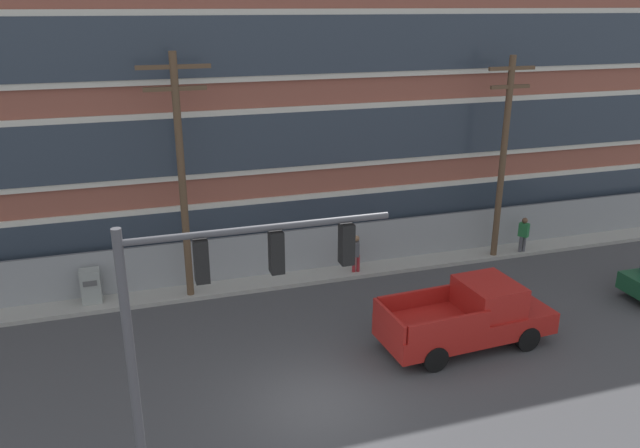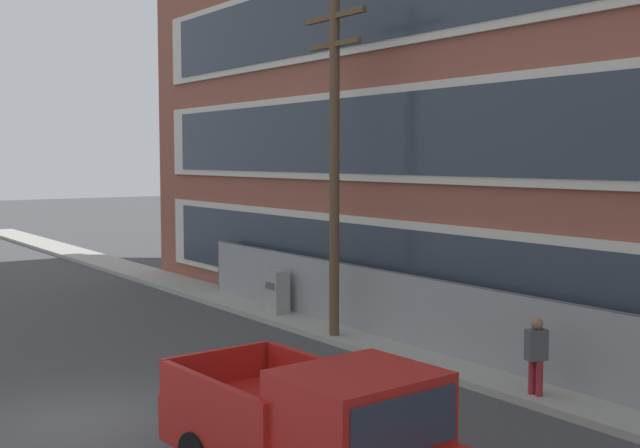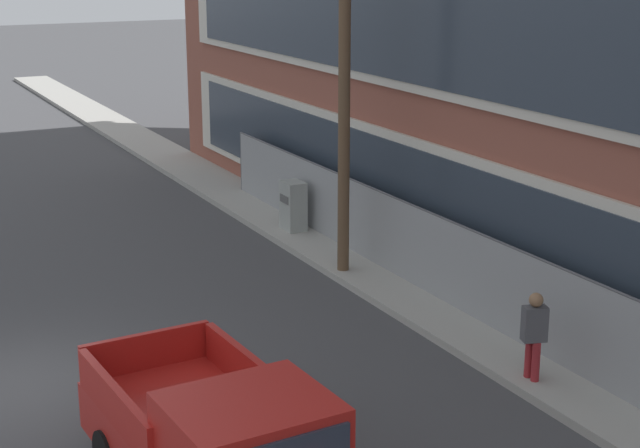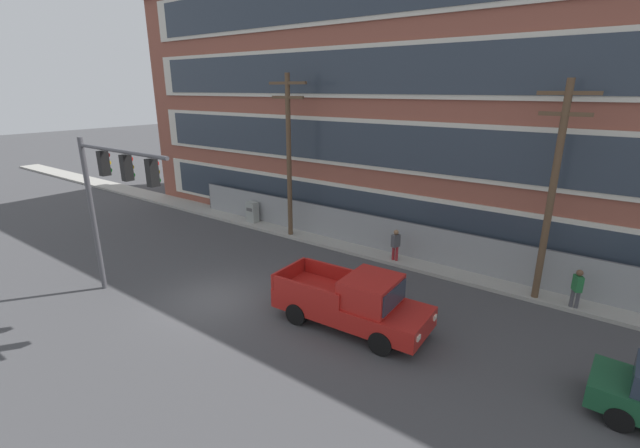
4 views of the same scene
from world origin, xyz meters
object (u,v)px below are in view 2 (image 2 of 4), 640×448
at_px(electrical_cabinet, 277,294).
at_px(pedestrian_near_cabinet, 536,354).
at_px(utility_pole_near_corner, 334,153).
at_px(pickup_truck_red, 328,440).

distance_m(electrical_cabinet, pedestrian_near_cabinet, 9.95).
distance_m(utility_pole_near_corner, pedestrian_near_cabinet, 7.60).
bearing_deg(pickup_truck_red, electrical_cabinet, 150.77).
relative_size(pickup_truck_red, utility_pole_near_corner, 0.64).
xyz_separation_m(pickup_truck_red, electrical_cabinet, (-11.45, 6.41, -0.25)).
distance_m(pickup_truck_red, utility_pole_near_corner, 10.76).
bearing_deg(pickup_truck_red, pedestrian_near_cabinet, 103.98).
height_order(utility_pole_near_corner, pedestrian_near_cabinet, utility_pole_near_corner).
bearing_deg(pedestrian_near_cabinet, pickup_truck_red, -76.02).
bearing_deg(pickup_truck_red, utility_pole_near_corner, 143.22).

